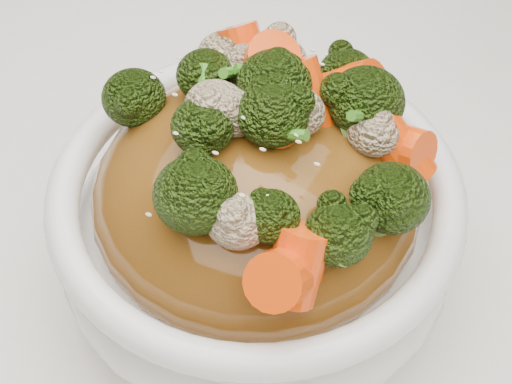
% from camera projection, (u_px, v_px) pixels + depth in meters
% --- Properties ---
extents(tablecloth, '(1.20, 0.80, 0.04)m').
position_uv_depth(tablecloth, '(263.00, 327.00, 0.46)').
color(tablecloth, white).
rests_on(tablecloth, dining_table).
extents(bowl, '(0.25, 0.25, 0.08)m').
position_uv_depth(bowl, '(256.00, 230.00, 0.43)').
color(bowl, white).
rests_on(bowl, tablecloth).
extents(sauce_base, '(0.20, 0.20, 0.09)m').
position_uv_depth(sauce_base, '(256.00, 196.00, 0.40)').
color(sauce_base, brown).
rests_on(sauce_base, bowl).
extents(carrots, '(0.20, 0.20, 0.05)m').
position_uv_depth(carrots, '(256.00, 109.00, 0.36)').
color(carrots, '#FF4A08').
rests_on(carrots, sauce_base).
extents(broccoli, '(0.20, 0.20, 0.04)m').
position_uv_depth(broccoli, '(256.00, 110.00, 0.36)').
color(broccoli, black).
rests_on(broccoli, sauce_base).
extents(cauliflower, '(0.20, 0.20, 0.04)m').
position_uv_depth(cauliflower, '(256.00, 113.00, 0.36)').
color(cauliflower, tan).
rests_on(cauliflower, sauce_base).
extents(scallions, '(0.15, 0.15, 0.02)m').
position_uv_depth(scallions, '(256.00, 107.00, 0.36)').
color(scallions, '#34771B').
rests_on(scallions, sauce_base).
extents(sesame_seeds, '(0.18, 0.18, 0.01)m').
position_uv_depth(sesame_seeds, '(256.00, 107.00, 0.36)').
color(sesame_seeds, beige).
rests_on(sesame_seeds, sauce_base).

